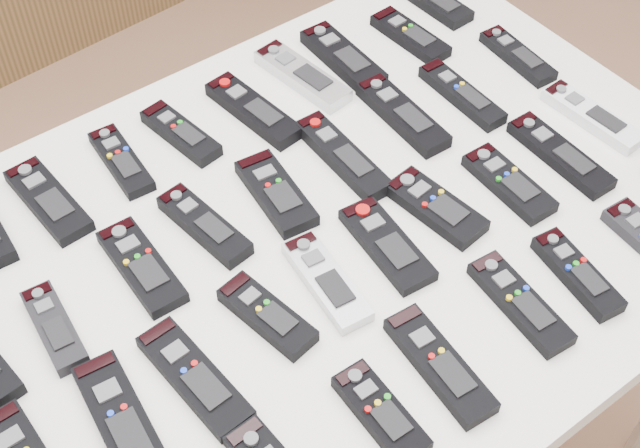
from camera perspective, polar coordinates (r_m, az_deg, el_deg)
table at (r=1.35m, az=0.00°, el=-2.14°), size 1.25×0.88×0.78m
remote_2 at (r=1.40m, az=-16.99°, el=1.45°), size 0.07×0.18×0.02m
remote_3 at (r=1.43m, az=-12.60°, el=3.95°), size 0.06×0.16×0.02m
remote_4 at (r=1.46m, az=-8.89°, el=5.75°), size 0.07×0.16×0.02m
remote_5 at (r=1.48m, az=-4.28°, el=7.26°), size 0.07×0.19×0.02m
remote_6 at (r=1.54m, az=-1.14°, el=9.45°), size 0.08×0.20×0.02m
remote_7 at (r=1.58m, az=1.49°, el=10.59°), size 0.06×0.19×0.02m
remote_8 at (r=1.64m, az=5.79°, el=11.89°), size 0.06×0.16×0.02m
remote_9 at (r=1.72m, az=7.49°, el=13.82°), size 0.06×0.14×0.02m
remote_11 at (r=1.25m, az=-16.62°, el=-6.37°), size 0.06×0.15×0.02m
remote_12 at (r=1.28m, az=-11.34°, el=-2.68°), size 0.06×0.17×0.02m
remote_13 at (r=1.31m, az=-7.41°, el=-0.08°), size 0.07×0.17×0.02m
remote_14 at (r=1.35m, az=-2.83°, el=2.00°), size 0.08×0.17×0.02m
remote_15 at (r=1.40m, az=1.46°, el=4.35°), size 0.05×0.20×0.02m
remote_16 at (r=1.48m, az=5.30°, el=6.97°), size 0.06×0.19×0.02m
remote_17 at (r=1.53m, az=9.06°, el=8.18°), size 0.05×0.18×0.02m
remote_18 at (r=1.62m, az=12.54°, el=10.45°), size 0.06×0.16×0.02m
remote_20 at (r=1.15m, az=-12.54°, el=-12.27°), size 0.08×0.20×0.02m
remote_21 at (r=1.17m, az=-8.03°, el=-9.70°), size 0.07×0.19×0.02m
remote_22 at (r=1.21m, az=-3.40°, el=-5.86°), size 0.07×0.15×0.02m
remote_23 at (r=1.24m, az=0.42°, el=-3.68°), size 0.07×0.17×0.02m
remote_24 at (r=1.29m, az=4.31°, el=-1.32°), size 0.08×0.18×0.02m
remote_25 at (r=1.34m, az=7.44°, el=1.07°), size 0.08×0.16×0.02m
remote_26 at (r=1.39m, az=12.00°, el=2.56°), size 0.06×0.16×0.02m
remote_27 at (r=1.45m, az=15.12°, el=4.31°), size 0.05×0.19×0.02m
remote_28 at (r=1.53m, az=17.02°, el=6.60°), size 0.06×0.18×0.02m
remote_32 at (r=1.13m, az=3.91°, el=-11.98°), size 0.06×0.15×0.02m
remote_33 at (r=1.17m, az=7.66°, el=-8.92°), size 0.07×0.19×0.02m
remote_34 at (r=1.25m, az=12.69°, el=-4.96°), size 0.07×0.18×0.02m
remote_35 at (r=1.30m, az=16.15°, el=-3.08°), size 0.07×0.16×0.02m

